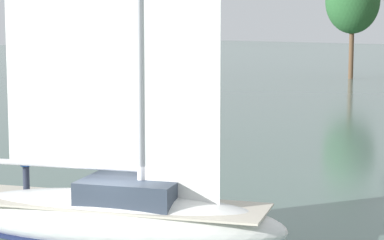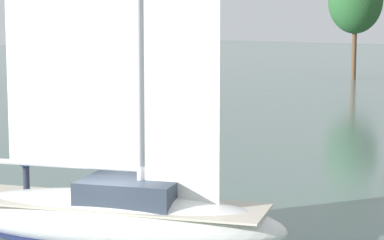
% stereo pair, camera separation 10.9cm
% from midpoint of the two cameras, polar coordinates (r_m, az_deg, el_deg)
% --- Properties ---
extents(tree_shore_left, '(6.45, 6.45, 13.27)m').
position_cam_midpoint_polar(tree_shore_left, '(92.05, 12.11, 8.88)').
color(tree_shore_left, brown).
rests_on(tree_shore_left, ground).
extents(sailboat_main, '(10.19, 7.84, 14.05)m').
position_cam_midpoint_polar(sailboat_main, '(21.99, -5.99, -6.98)').
color(sailboat_main, white).
rests_on(sailboat_main, ground).
extents(channel_buoy, '(0.93, 0.93, 1.71)m').
position_cam_midpoint_polar(channel_buoy, '(40.84, -2.79, -0.94)').
color(channel_buoy, red).
rests_on(channel_buoy, ground).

